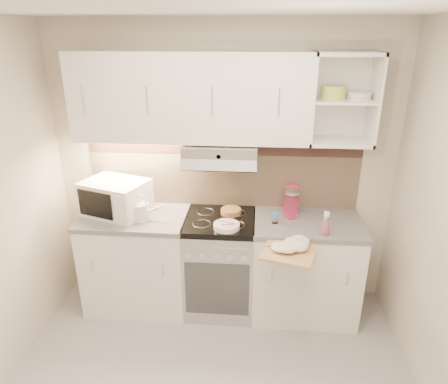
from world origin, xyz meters
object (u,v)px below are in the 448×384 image
object	(u,v)px
spray_bottle	(325,225)
cutting_board	(289,252)
watering_can	(141,211)
pink_pitcher	(291,199)
glass_jar	(291,204)
microwave	(116,197)
electric_range	(220,263)
plate_stack	(226,226)

from	to	relation	value
spray_bottle	cutting_board	xyz separation A→B (m)	(-0.29, -0.25, -0.11)
watering_can	pink_pitcher	size ratio (longest dim) A/B	1.16
glass_jar	spray_bottle	size ratio (longest dim) A/B	1.16
microwave	pink_pitcher	world-z (taller)	microwave
electric_range	glass_jar	bearing A→B (deg)	7.21
electric_range	pink_pitcher	distance (m)	0.86
cutting_board	spray_bottle	bearing A→B (deg)	56.22
microwave	glass_jar	size ratio (longest dim) A/B	2.57
pink_pitcher	spray_bottle	xyz separation A→B (m)	(0.24, -0.41, -0.04)
electric_range	plate_stack	bearing A→B (deg)	-68.69
glass_jar	spray_bottle	distance (m)	0.39
electric_range	watering_can	xyz separation A→B (m)	(-0.66, -0.08, 0.53)
watering_can	plate_stack	xyz separation A→B (m)	(0.73, -0.10, -0.06)
watering_can	cutting_board	xyz separation A→B (m)	(1.21, -0.39, -0.11)
microwave	plate_stack	xyz separation A→B (m)	(0.98, -0.21, -0.13)
glass_jar	microwave	bearing A→B (deg)	-178.36
microwave	glass_jar	distance (m)	1.52
pink_pitcher	cutting_board	bearing A→B (deg)	-113.84
electric_range	pink_pitcher	bearing A→B (deg)	17.19
electric_range	pink_pitcher	xyz separation A→B (m)	(0.61, 0.19, 0.57)
cutting_board	electric_range	bearing A→B (deg)	155.06
microwave	cutting_board	size ratio (longest dim) A/B	1.66
microwave	pink_pitcher	size ratio (longest dim) A/B	2.66
plate_stack	cutting_board	world-z (taller)	plate_stack
plate_stack	cutting_board	size ratio (longest dim) A/B	0.57
glass_jar	pink_pitcher	bearing A→B (deg)	86.26
microwave	cutting_board	world-z (taller)	microwave
watering_can	cutting_board	distance (m)	1.28
plate_stack	glass_jar	world-z (taller)	glass_jar
electric_range	glass_jar	xyz separation A→B (m)	(0.61, 0.08, 0.57)
electric_range	watering_can	world-z (taller)	watering_can
microwave	glass_jar	world-z (taller)	microwave
watering_can	pink_pitcher	world-z (taller)	pink_pitcher
plate_stack	microwave	bearing A→B (deg)	167.77
electric_range	cutting_board	distance (m)	0.84
watering_can	pink_pitcher	bearing A→B (deg)	12.87
plate_stack	pink_pitcher	bearing A→B (deg)	34.27
cutting_board	glass_jar	bearing A→B (deg)	100.23
electric_range	microwave	bearing A→B (deg)	177.92
glass_jar	cutting_board	bearing A→B (deg)	-95.26
glass_jar	plate_stack	bearing A→B (deg)	-154.38
plate_stack	pink_pitcher	xyz separation A→B (m)	(0.54, 0.37, 0.10)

